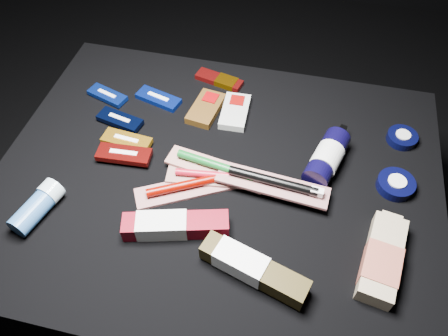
% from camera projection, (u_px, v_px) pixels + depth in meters
% --- Properties ---
extents(ground, '(3.00, 3.00, 0.00)m').
position_uv_depth(ground, '(218.00, 259.00, 1.28)').
color(ground, black).
rests_on(ground, ground).
extents(cloth_table, '(0.98, 0.78, 0.40)m').
position_uv_depth(cloth_table, '(217.00, 223.00, 1.12)').
color(cloth_table, black).
rests_on(cloth_table, ground).
extents(luna_bar_0, '(0.12, 0.07, 0.02)m').
position_uv_depth(luna_bar_0, '(159.00, 99.00, 1.11)').
color(luna_bar_0, '#0D2AA6').
rests_on(luna_bar_0, cloth_table).
extents(luna_bar_1, '(0.11, 0.07, 0.01)m').
position_uv_depth(luna_bar_1, '(107.00, 95.00, 1.12)').
color(luna_bar_1, '#0D2C9A').
rests_on(luna_bar_1, cloth_table).
extents(luna_bar_2, '(0.12, 0.07, 0.01)m').
position_uv_depth(luna_bar_2, '(120.00, 120.00, 1.06)').
color(luna_bar_2, black).
rests_on(luna_bar_2, cloth_table).
extents(luna_bar_3, '(0.12, 0.05, 0.02)m').
position_uv_depth(luna_bar_3, '(127.00, 141.00, 1.01)').
color(luna_bar_3, orange).
rests_on(luna_bar_3, cloth_table).
extents(luna_bar_4, '(0.12, 0.05, 0.02)m').
position_uv_depth(luna_bar_4, '(124.00, 154.00, 0.98)').
color(luna_bar_4, maroon).
rests_on(luna_bar_4, cloth_table).
extents(clif_bar_0, '(0.08, 0.13, 0.02)m').
position_uv_depth(clif_bar_0, '(207.00, 107.00, 1.09)').
color(clif_bar_0, '#4A2E0F').
rests_on(clif_bar_0, cloth_table).
extents(clif_bar_1, '(0.07, 0.12, 0.02)m').
position_uv_depth(clif_bar_1, '(235.00, 110.00, 1.08)').
color(clif_bar_1, beige).
rests_on(clif_bar_1, cloth_table).
extents(power_bar, '(0.13, 0.07, 0.02)m').
position_uv_depth(power_bar, '(222.00, 81.00, 1.15)').
color(power_bar, maroon).
rests_on(power_bar, cloth_table).
extents(lotion_bottle, '(0.10, 0.19, 0.06)m').
position_uv_depth(lotion_bottle, '(327.00, 158.00, 0.96)').
color(lotion_bottle, black).
rests_on(lotion_bottle, cloth_table).
extents(cream_tin_upper, '(0.07, 0.07, 0.02)m').
position_uv_depth(cream_tin_upper, '(402.00, 138.00, 1.02)').
color(cream_tin_upper, black).
rests_on(cream_tin_upper, cloth_table).
extents(cream_tin_lower, '(0.08, 0.08, 0.02)m').
position_uv_depth(cream_tin_lower, '(396.00, 184.00, 0.94)').
color(cream_tin_lower, black).
rests_on(cream_tin_lower, cloth_table).
extents(bodywash_bottle, '(0.09, 0.20, 0.04)m').
position_uv_depth(bodywash_bottle, '(382.00, 260.00, 0.82)').
color(bodywash_bottle, tan).
rests_on(bodywash_bottle, cloth_table).
extents(deodorant_stick, '(0.08, 0.13, 0.05)m').
position_uv_depth(deodorant_stick, '(38.00, 206.00, 0.89)').
color(deodorant_stick, '#2D5B93').
rests_on(deodorant_stick, cloth_table).
extents(toothbrush_pack_0, '(0.23, 0.16, 0.03)m').
position_uv_depth(toothbrush_pack_0, '(191.00, 186.00, 0.94)').
color(toothbrush_pack_0, '#B5AFA8').
rests_on(toothbrush_pack_0, cloth_table).
extents(toothbrush_pack_1, '(0.20, 0.07, 0.02)m').
position_uv_depth(toothbrush_pack_1, '(212.00, 176.00, 0.95)').
color(toothbrush_pack_1, '#A5A09B').
rests_on(toothbrush_pack_1, cloth_table).
extents(toothbrush_pack_2, '(0.23, 0.09, 0.03)m').
position_uv_depth(toothbrush_pack_2, '(217.00, 168.00, 0.95)').
color(toothbrush_pack_2, beige).
rests_on(toothbrush_pack_2, cloth_table).
extents(toothbrush_pack_3, '(0.24, 0.08, 0.03)m').
position_uv_depth(toothbrush_pack_3, '(274.00, 183.00, 0.91)').
color(toothbrush_pack_3, '#B2ACA5').
rests_on(toothbrush_pack_3, cloth_table).
extents(toothpaste_carton_red, '(0.21, 0.10, 0.04)m').
position_uv_depth(toothpaste_carton_red, '(171.00, 225.00, 0.86)').
color(toothpaste_carton_red, maroon).
rests_on(toothpaste_carton_red, cloth_table).
extents(toothpaste_carton_green, '(0.21, 0.10, 0.04)m').
position_uv_depth(toothpaste_carton_green, '(249.00, 266.00, 0.80)').
color(toothpaste_carton_green, '#31270B').
rests_on(toothpaste_carton_green, cloth_table).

